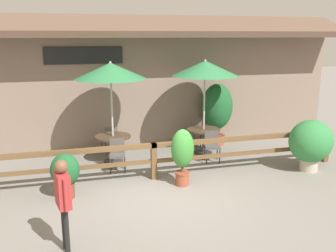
{
  "coord_description": "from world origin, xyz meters",
  "views": [
    {
      "loc": [
        -2.04,
        -7.75,
        3.6
      ],
      "look_at": [
        0.52,
        1.59,
        1.24
      ],
      "focal_mm": 40.0,
      "sensor_mm": 36.0,
      "label": 1
    }
  ],
  "objects_px": {
    "chair_middle_streetside": "(212,144)",
    "potted_plant_entrance_palm": "(217,109)",
    "patio_umbrella_near": "(111,71)",
    "dining_table_middle": "(204,134)",
    "patio_umbrella_middle": "(205,68)",
    "chair_near_streetside": "(117,153)",
    "dining_table_near": "(113,141)",
    "potted_plant_corner_fern": "(65,173)",
    "chair_near_wallside": "(110,138)",
    "chair_middle_wallside": "(194,132)",
    "pedestrian": "(63,193)",
    "potted_plant_small_flowering": "(182,153)",
    "potted_plant_tall_tropical": "(311,142)"
  },
  "relations": [
    {
      "from": "chair_near_streetside",
      "to": "chair_near_wallside",
      "type": "distance_m",
      "value": 1.58
    },
    {
      "from": "chair_near_wallside",
      "to": "potted_plant_entrance_palm",
      "type": "xyz_separation_m",
      "value": [
        3.56,
        0.07,
        0.71
      ]
    },
    {
      "from": "patio_umbrella_near",
      "to": "chair_near_wallside",
      "type": "relative_size",
      "value": 3.31
    },
    {
      "from": "chair_near_streetside",
      "to": "potted_plant_corner_fern",
      "type": "distance_m",
      "value": 1.98
    },
    {
      "from": "patio_umbrella_middle",
      "to": "dining_table_middle",
      "type": "distance_m",
      "value": 2.01
    },
    {
      "from": "dining_table_middle",
      "to": "chair_middle_streetside",
      "type": "xyz_separation_m",
      "value": [
        -0.02,
        -0.76,
        -0.13
      ]
    },
    {
      "from": "chair_near_streetside",
      "to": "patio_umbrella_near",
      "type": "bearing_deg",
      "value": 99.09
    },
    {
      "from": "potted_plant_entrance_palm",
      "to": "patio_umbrella_near",
      "type": "bearing_deg",
      "value": -166.39
    },
    {
      "from": "potted_plant_small_flowering",
      "to": "pedestrian",
      "type": "height_order",
      "value": "pedestrian"
    },
    {
      "from": "chair_near_wallside",
      "to": "chair_middle_streetside",
      "type": "xyz_separation_m",
      "value": [
        2.78,
        -1.49,
        0.0
      ]
    },
    {
      "from": "chair_near_wallside",
      "to": "chair_middle_wallside",
      "type": "height_order",
      "value": "same"
    },
    {
      "from": "patio_umbrella_near",
      "to": "dining_table_middle",
      "type": "distance_m",
      "value": 3.45
    },
    {
      "from": "patio_umbrella_near",
      "to": "patio_umbrella_middle",
      "type": "xyz_separation_m",
      "value": [
        2.8,
        0.06,
        0.0
      ]
    },
    {
      "from": "patio_umbrella_middle",
      "to": "pedestrian",
      "type": "height_order",
      "value": "patio_umbrella_middle"
    },
    {
      "from": "dining_table_middle",
      "to": "chair_near_wallside",
      "type": "bearing_deg",
      "value": 165.27
    },
    {
      "from": "chair_near_streetside",
      "to": "pedestrian",
      "type": "relative_size",
      "value": 0.54
    },
    {
      "from": "chair_middle_streetside",
      "to": "potted_plant_entrance_palm",
      "type": "bearing_deg",
      "value": 75.23
    },
    {
      "from": "potted_plant_tall_tropical",
      "to": "pedestrian",
      "type": "relative_size",
      "value": 0.86
    },
    {
      "from": "patio_umbrella_middle",
      "to": "potted_plant_entrance_palm",
      "type": "relative_size",
      "value": 1.41
    },
    {
      "from": "chair_near_streetside",
      "to": "pedestrian",
      "type": "xyz_separation_m",
      "value": [
        -1.39,
        -3.63,
        0.55
      ]
    },
    {
      "from": "patio_umbrella_near",
      "to": "patio_umbrella_middle",
      "type": "distance_m",
      "value": 2.81
    },
    {
      "from": "chair_near_wallside",
      "to": "chair_middle_wallside",
      "type": "xyz_separation_m",
      "value": [
        2.75,
        0.02,
        0.0
      ]
    },
    {
      "from": "potted_plant_tall_tropical",
      "to": "potted_plant_entrance_palm",
      "type": "bearing_deg",
      "value": 116.02
    },
    {
      "from": "chair_middle_wallside",
      "to": "pedestrian",
      "type": "relative_size",
      "value": 0.54
    },
    {
      "from": "chair_middle_streetside",
      "to": "dining_table_middle",
      "type": "bearing_deg",
      "value": 100.27
    },
    {
      "from": "potted_plant_corner_fern",
      "to": "potted_plant_tall_tropical",
      "type": "height_order",
      "value": "potted_plant_tall_tropical"
    },
    {
      "from": "chair_middle_streetside",
      "to": "pedestrian",
      "type": "distance_m",
      "value": 5.61
    },
    {
      "from": "chair_near_streetside",
      "to": "potted_plant_entrance_palm",
      "type": "xyz_separation_m",
      "value": [
        3.55,
        1.66,
        0.71
      ]
    },
    {
      "from": "chair_middle_streetside",
      "to": "chair_middle_wallside",
      "type": "height_order",
      "value": "same"
    },
    {
      "from": "patio_umbrella_near",
      "to": "chair_middle_wallside",
      "type": "bearing_deg",
      "value": 16.42
    },
    {
      "from": "potted_plant_small_flowering",
      "to": "pedestrian",
      "type": "relative_size",
      "value": 0.87
    },
    {
      "from": "potted_plant_tall_tropical",
      "to": "patio_umbrella_middle",
      "type": "bearing_deg",
      "value": 135.36
    },
    {
      "from": "chair_near_wallside",
      "to": "patio_umbrella_middle",
      "type": "distance_m",
      "value": 3.6
    },
    {
      "from": "chair_middle_streetside",
      "to": "potted_plant_entrance_palm",
      "type": "relative_size",
      "value": 0.43
    },
    {
      "from": "chair_near_streetside",
      "to": "chair_middle_streetside",
      "type": "height_order",
      "value": "same"
    },
    {
      "from": "patio_umbrella_near",
      "to": "chair_near_streetside",
      "type": "height_order",
      "value": "patio_umbrella_near"
    },
    {
      "from": "dining_table_near",
      "to": "chair_middle_wallside",
      "type": "height_order",
      "value": "chair_middle_wallside"
    },
    {
      "from": "potted_plant_small_flowering",
      "to": "pedestrian",
      "type": "xyz_separation_m",
      "value": [
        -2.78,
        -2.22,
        0.21
      ]
    },
    {
      "from": "patio_umbrella_near",
      "to": "chair_near_wallside",
      "type": "bearing_deg",
      "value": 89.56
    },
    {
      "from": "chair_near_wallside",
      "to": "patio_umbrella_near",
      "type": "bearing_deg",
      "value": 76.84
    },
    {
      "from": "patio_umbrella_near",
      "to": "dining_table_near",
      "type": "relative_size",
      "value": 2.83
    },
    {
      "from": "patio_umbrella_near",
      "to": "dining_table_near",
      "type": "distance_m",
      "value": 2.01
    },
    {
      "from": "chair_middle_wallside",
      "to": "patio_umbrella_middle",
      "type": "bearing_deg",
      "value": 83.39
    },
    {
      "from": "patio_umbrella_middle",
      "to": "potted_plant_tall_tropical",
      "type": "bearing_deg",
      "value": -44.64
    },
    {
      "from": "potted_plant_tall_tropical",
      "to": "dining_table_near",
      "type": "bearing_deg",
      "value": 156.91
    },
    {
      "from": "chair_middle_streetside",
      "to": "chair_near_streetside",
      "type": "bearing_deg",
      "value": -166.21
    },
    {
      "from": "dining_table_near",
      "to": "potted_plant_corner_fern",
      "type": "bearing_deg",
      "value": -121.41
    },
    {
      "from": "potted_plant_corner_fern",
      "to": "potted_plant_entrance_palm",
      "type": "distance_m",
      "value": 5.84
    },
    {
      "from": "potted_plant_corner_fern",
      "to": "potted_plant_entrance_palm",
      "type": "height_order",
      "value": "potted_plant_entrance_palm"
    },
    {
      "from": "potted_plant_entrance_palm",
      "to": "chair_near_streetside",
      "type": "bearing_deg",
      "value": -155.02
    }
  ]
}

